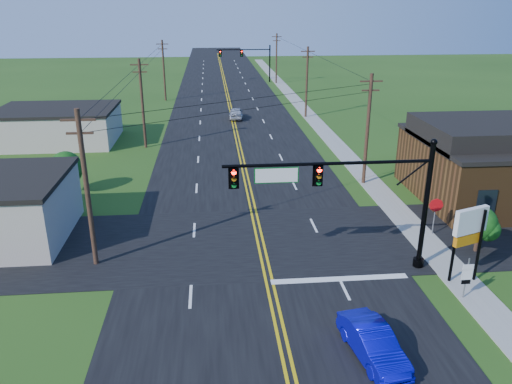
{
  "coord_description": "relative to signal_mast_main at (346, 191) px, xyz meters",
  "views": [
    {
      "loc": [
        -2.68,
        -16.09,
        14.01
      ],
      "look_at": [
        -0.27,
        10.0,
        4.1
      ],
      "focal_mm": 35.0,
      "sensor_mm": 36.0,
      "label": 1
    }
  ],
  "objects": [
    {
      "name": "stop_sign",
      "position": [
        7.04,
        3.98,
        -2.94
      ],
      "size": [
        0.89,
        0.17,
        2.51
      ],
      "rotation": [
        0.0,
        0.0,
        -0.14
      ],
      "color": "slate",
      "rests_on": "ground"
    },
    {
      "name": "road_main",
      "position": [
        -4.34,
        42.0,
        -4.73
      ],
      "size": [
        16.0,
        220.0,
        0.04
      ],
      "primitive_type": "cube",
      "color": "black",
      "rests_on": "ground"
    },
    {
      "name": "sidewalk",
      "position": [
        6.16,
        32.0,
        -4.71
      ],
      "size": [
        2.0,
        160.0,
        0.08
      ],
      "primitive_type": "cube",
      "color": "gray",
      "rests_on": "ground"
    },
    {
      "name": "signal_mast_far",
      "position": [
        0.1,
        72.0,
        -0.2
      ],
      "size": [
        10.98,
        0.6,
        7.48
      ],
      "color": "black",
      "rests_on": "ground"
    },
    {
      "name": "brick_building",
      "position": [
        15.66,
        10.0,
        -2.4
      ],
      "size": [
        14.2,
        11.2,
        4.7
      ],
      "color": "#4F3116",
      "rests_on": "ground"
    },
    {
      "name": "ground",
      "position": [
        -4.34,
        -8.0,
        -4.75
      ],
      "size": [
        260.0,
        260.0,
        0.0
      ],
      "primitive_type": "plane",
      "color": "#234614",
      "rests_on": "ground"
    },
    {
      "name": "distant_car",
      "position": [
        -3.73,
        39.85,
        -4.02
      ],
      "size": [
        1.97,
        4.36,
        1.45
      ],
      "primitive_type": "imported",
      "rotation": [
        0.0,
        0.0,
        3.08
      ],
      "color": "silver",
      "rests_on": "ground"
    },
    {
      "name": "cream_bldg_far",
      "position": [
        -23.34,
        30.0,
        -2.89
      ],
      "size": [
        12.2,
        9.2,
        3.7
      ],
      "color": "#BDAFA1",
      "rests_on": "ground"
    },
    {
      "name": "road_cross",
      "position": [
        -4.34,
        4.0,
        -4.73
      ],
      "size": [
        70.0,
        10.0,
        0.04
      ],
      "primitive_type": "cube",
      "color": "black",
      "rests_on": "ground"
    },
    {
      "name": "utility_pole_left_b",
      "position": [
        -13.84,
        27.0,
        -0.03
      ],
      "size": [
        1.8,
        0.28,
        9.0
      ],
      "color": "#312016",
      "rests_on": "ground"
    },
    {
      "name": "utility_pole_right_c",
      "position": [
        5.46,
        70.0,
        -0.03
      ],
      "size": [
        1.8,
        0.28,
        9.0
      ],
      "color": "#312016",
      "rests_on": "ground"
    },
    {
      "name": "blue_car",
      "position": [
        -0.57,
        -7.36,
        -4.05
      ],
      "size": [
        2.19,
        4.44,
        1.4
      ],
      "primitive_type": "imported",
      "rotation": [
        0.0,
        0.0,
        0.17
      ],
      "color": "#0808B7",
      "rests_on": "ground"
    },
    {
      "name": "utility_pole_left_a",
      "position": [
        -13.84,
        2.0,
        -0.03
      ],
      "size": [
        1.8,
        0.28,
        9.0
      ],
      "color": "#312016",
      "rests_on": "ground"
    },
    {
      "name": "signal_mast_main",
      "position": [
        0.0,
        0.0,
        0.0
      ],
      "size": [
        11.3,
        0.6,
        7.48
      ],
      "color": "black",
      "rests_on": "ground"
    },
    {
      "name": "utility_pole_right_a",
      "position": [
        5.46,
        14.0,
        -0.03
      ],
      "size": [
        1.8,
        0.28,
        9.0
      ],
      "color": "#312016",
      "rests_on": "ground"
    },
    {
      "name": "tree_right_back",
      "position": [
        11.66,
        18.0,
        -2.15
      ],
      "size": [
        3.0,
        3.0,
        4.1
      ],
      "color": "#312016",
      "rests_on": "ground"
    },
    {
      "name": "tree_left",
      "position": [
        -18.34,
        14.0,
        -2.59
      ],
      "size": [
        2.4,
        2.4,
        3.37
      ],
      "color": "#312016",
      "rests_on": "ground"
    },
    {
      "name": "shrub_corner",
      "position": [
        8.66,
        1.5,
        -2.9
      ],
      "size": [
        2.0,
        2.0,
        2.86
      ],
      "color": "#312016",
      "rests_on": "ground"
    },
    {
      "name": "route_sign",
      "position": [
        5.43,
        -3.42,
        -3.42
      ],
      "size": [
        0.57,
        0.09,
        2.29
      ],
      "rotation": [
        0.0,
        0.0,
        0.01
      ],
      "color": "slate",
      "rests_on": "ground"
    },
    {
      "name": "utility_pole_right_b",
      "position": [
        5.46,
        40.0,
        -0.03
      ],
      "size": [
        1.8,
        0.28,
        9.0
      ],
      "color": "#312016",
      "rests_on": "ground"
    },
    {
      "name": "pylon_sign",
      "position": [
        6.16,
        -1.76,
        -1.65
      ],
      "size": [
        2.04,
        0.98,
        4.25
      ],
      "rotation": [
        0.0,
        0.0,
        0.35
      ],
      "color": "black",
      "rests_on": "ground"
    },
    {
      "name": "utility_pole_left_c",
      "position": [
        -13.84,
        54.0,
        -0.03
      ],
      "size": [
        1.8,
        0.28,
        9.0
      ],
      "color": "#312016",
      "rests_on": "ground"
    }
  ]
}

